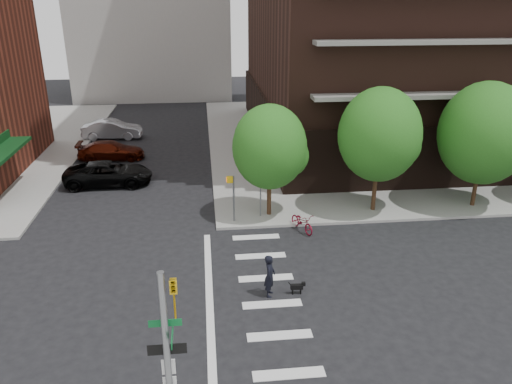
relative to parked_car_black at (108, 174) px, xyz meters
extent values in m
plane|color=black|center=(5.72, -14.60, -0.77)|extent=(120.00, 120.00, 0.00)
cube|color=gray|center=(26.22, 8.90, -0.70)|extent=(39.00, 33.00, 0.15)
cube|color=silver|center=(8.72, -18.60, -0.77)|extent=(2.40, 0.50, 0.01)
cube|color=silver|center=(8.72, -16.60, -0.77)|extent=(2.40, 0.50, 0.01)
cube|color=silver|center=(8.72, -14.60, -0.77)|extent=(2.40, 0.50, 0.01)
cube|color=silver|center=(8.72, -12.60, -0.77)|extent=(2.40, 0.50, 0.01)
cube|color=silver|center=(8.72, -10.60, -0.77)|extent=(2.40, 0.50, 0.01)
cube|color=silver|center=(8.72, -8.60, -0.77)|extent=(2.40, 0.50, 0.01)
cube|color=silver|center=(6.22, -14.60, -0.77)|extent=(0.30, 13.00, 0.01)
cube|color=black|center=(23.72, 9.40, 1.38)|extent=(25.50, 25.50, 4.00)
cube|color=#0C3814|center=(-5.58, -1.60, 2.18)|extent=(1.40, 6.00, 0.20)
cylinder|color=#301E11|center=(9.72, -6.10, 0.53)|extent=(0.24, 0.24, 2.30)
sphere|color=#235B19|center=(9.72, -6.10, 3.28)|extent=(4.00, 4.00, 4.00)
cylinder|color=#301E11|center=(15.72, -6.10, 0.68)|extent=(0.24, 0.24, 2.60)
sphere|color=#235B19|center=(15.72, -6.10, 3.78)|extent=(4.50, 4.50, 4.50)
cylinder|color=#301E11|center=(21.72, -6.10, 0.53)|extent=(0.24, 0.24, 2.30)
sphere|color=#235B19|center=(21.72, -6.10, 3.68)|extent=(5.00, 5.00, 5.00)
cylinder|color=slate|center=(5.22, -22.10, 2.38)|extent=(0.16, 0.16, 6.00)
imported|color=gold|center=(5.47, -22.10, 4.68)|extent=(0.16, 0.20, 1.00)
cube|color=#0A5926|center=(5.22, -21.95, 3.98)|extent=(0.75, 0.02, 0.18)
cube|color=#0A5926|center=(5.37, -22.10, 3.73)|extent=(0.02, 0.75, 0.18)
cube|color=black|center=(5.22, -21.98, 3.28)|extent=(0.90, 0.02, 0.28)
cube|color=silver|center=(5.22, -21.98, 2.78)|extent=(0.32, 0.02, 0.42)
cube|color=silver|center=(5.22, -21.98, 2.28)|extent=(0.32, 0.02, 0.42)
cylinder|color=slate|center=(7.72, -6.80, 0.68)|extent=(0.10, 0.10, 2.60)
cube|color=gold|center=(7.52, -6.80, 1.78)|extent=(0.32, 0.25, 0.32)
cylinder|color=slate|center=(9.22, -6.30, 0.48)|extent=(0.08, 0.08, 2.20)
cube|color=gold|center=(9.22, -6.45, 1.38)|extent=(0.64, 0.02, 0.64)
imported|color=black|center=(0.00, 0.00, 0.00)|extent=(2.61, 5.58, 1.54)
imported|color=#3F0E05|center=(-0.70, 5.48, -0.07)|extent=(2.09, 4.92, 1.41)
imported|color=#B3B5BC|center=(-1.54, 11.50, 0.05)|extent=(1.84, 5.01, 1.64)
imported|color=maroon|center=(11.21, -8.10, -0.27)|extent=(1.35, 2.03, 1.01)
imported|color=black|center=(8.71, -13.92, 0.15)|extent=(0.76, 0.59, 1.84)
cube|color=black|center=(9.84, -13.94, -0.44)|extent=(0.52, 0.19, 0.21)
cube|color=black|center=(10.12, -13.95, -0.32)|extent=(0.16, 0.13, 0.15)
cylinder|color=black|center=(9.99, -13.89, -0.66)|extent=(0.05, 0.05, 0.22)
cylinder|color=black|center=(9.68, -13.99, -0.66)|extent=(0.05, 0.05, 0.22)
camera|label=1|loc=(6.24, -31.41, 10.82)|focal=35.00mm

